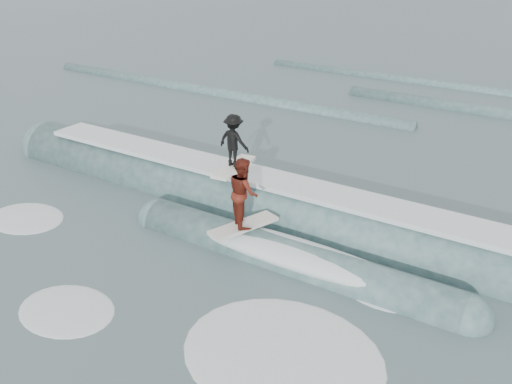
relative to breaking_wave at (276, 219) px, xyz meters
The scene contains 6 objects.
ground 3.50m from the breaking_wave, 95.35° to the right, with size 160.00×160.00×0.00m, color #384E52.
breaking_wave is the anchor object (origin of this frame).
surfer_black 2.66m from the breaking_wave, 167.25° to the left, with size 1.09×2.05×1.74m.
surfer_red 2.37m from the breaking_wave, 88.75° to the right, with size 1.20×2.07×1.99m.
whitewater 5.56m from the breaking_wave, 77.74° to the right, with size 13.04×7.61×0.10m.
far_swells 14.17m from the breaking_wave, 91.22° to the left, with size 39.29×8.65×0.80m.
Camera 1 is at (7.88, -9.53, 7.95)m, focal length 40.00 mm.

